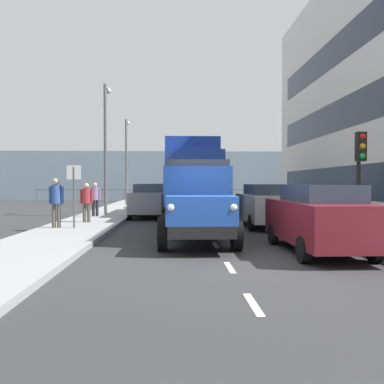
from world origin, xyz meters
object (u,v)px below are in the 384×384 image
object	(u,v)px
traffic_light_near	(360,160)
lamp_post_far	(127,154)
truck_vintage_blue	(197,203)
lorry_cargo_blue	(191,177)
car_white_oppositeside_1	(155,196)
lamp_post_promenade	(106,137)
pedestrian_couple_a	(86,199)
car_grey_oppositeside_0	(149,200)
street_sign	(74,185)
car_silver_kerbside_1	(265,205)
pedestrian_by_lamp	(95,197)
pedestrian_in_dark_coat	(56,198)
car_navy_oppositeside_2	(159,194)
car_maroon_kerbside_near	(318,217)

from	to	relation	value
traffic_light_near	lamp_post_far	xyz separation A→B (m)	(9.44, -18.13, 1.49)
truck_vintage_blue	lorry_cargo_blue	xyz separation A→B (m)	(-0.15, -8.11, 0.90)
car_white_oppositeside_1	lamp_post_far	bearing A→B (deg)	-59.24
lamp_post_promenade	traffic_light_near	bearing A→B (deg)	136.79
pedestrian_couple_a	lamp_post_promenade	bearing A→B (deg)	-90.65
truck_vintage_blue	car_grey_oppositeside_0	size ratio (longest dim) A/B	1.32
lamp_post_far	street_sign	size ratio (longest dim) A/B	2.84
car_silver_kerbside_1	pedestrian_by_lamp	world-z (taller)	pedestrian_by_lamp
car_white_oppositeside_1	car_silver_kerbside_1	bearing A→B (deg)	115.40
lamp_post_promenade	pedestrian_in_dark_coat	bearing A→B (deg)	83.87
car_grey_oppositeside_0	street_sign	xyz separation A→B (m)	(2.30, 6.08, 0.79)
street_sign	lorry_cargo_blue	bearing A→B (deg)	-129.85
car_white_oppositeside_1	pedestrian_couple_a	world-z (taller)	pedestrian_couple_a
truck_vintage_blue	car_navy_oppositeside_2	world-z (taller)	truck_vintage_blue
car_white_oppositeside_1	pedestrian_couple_a	size ratio (longest dim) A/B	2.50
car_grey_oppositeside_0	lamp_post_promenade	size ratio (longest dim) A/B	0.64
lorry_cargo_blue	car_white_oppositeside_1	distance (m)	7.05
truck_vintage_blue	lamp_post_promenade	world-z (taller)	lamp_post_promenade
car_white_oppositeside_1	lamp_post_promenade	world-z (taller)	lamp_post_promenade
car_maroon_kerbside_near	pedestrian_couple_a	xyz separation A→B (m)	(7.29, -6.68, 0.20)
car_white_oppositeside_1	lamp_post_promenade	size ratio (longest dim) A/B	0.60
car_maroon_kerbside_near	traffic_light_near	bearing A→B (deg)	-133.51
pedestrian_by_lamp	lamp_post_promenade	world-z (taller)	lamp_post_promenade
lorry_cargo_blue	lamp_post_far	xyz separation A→B (m)	(4.47, -10.58, 1.89)
car_grey_oppositeside_0	lamp_post_promenade	distance (m)	4.00
car_grey_oppositeside_0	lamp_post_promenade	xyz separation A→B (m)	(2.29, -0.47, 3.24)
pedestrian_in_dark_coat	car_grey_oppositeside_0	bearing A→B (deg)	-116.62
lamp_post_far	car_silver_kerbside_1	bearing A→B (deg)	116.93
car_maroon_kerbside_near	car_silver_kerbside_1	bearing A→B (deg)	-90.00
pedestrian_in_dark_coat	traffic_light_near	distance (m)	10.42
lamp_post_far	pedestrian_by_lamp	bearing A→B (deg)	88.88
street_sign	car_silver_kerbside_1	bearing A→B (deg)	-168.45
truck_vintage_blue	pedestrian_by_lamp	xyz separation A→B (m)	(4.53, -7.91, -0.07)
car_navy_oppositeside_2	pedestrian_in_dark_coat	size ratio (longest dim) A/B	2.23
car_navy_oppositeside_2	pedestrian_by_lamp	bearing A→B (deg)	78.24
car_grey_oppositeside_0	pedestrian_in_dark_coat	xyz separation A→B (m)	(2.97, 5.94, 0.31)
car_silver_kerbside_1	street_sign	bearing A→B (deg)	11.55
car_white_oppositeside_1	pedestrian_by_lamp	bearing A→B (deg)	69.40
truck_vintage_blue	pedestrian_in_dark_coat	distance (m)	5.76
street_sign	traffic_light_near	bearing A→B (deg)	166.47
lorry_cargo_blue	pedestrian_by_lamp	world-z (taller)	lorry_cargo_blue
car_maroon_kerbside_near	lorry_cargo_blue	bearing A→B (deg)	-73.86
lorry_cargo_blue	street_sign	size ratio (longest dim) A/B	3.65
pedestrian_by_lamp	traffic_light_near	size ratio (longest dim) A/B	0.51
lamp_post_far	truck_vintage_blue	bearing A→B (deg)	103.02
pedestrian_in_dark_coat	pedestrian_by_lamp	world-z (taller)	pedestrian_in_dark_coat
lamp_post_far	traffic_light_near	bearing A→B (deg)	117.51
lorry_cargo_blue	pedestrian_by_lamp	xyz separation A→B (m)	(4.68, 0.20, -0.97)
pedestrian_couple_a	lamp_post_far	bearing A→B (deg)	-89.93
truck_vintage_blue	traffic_light_near	bearing A→B (deg)	-173.77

